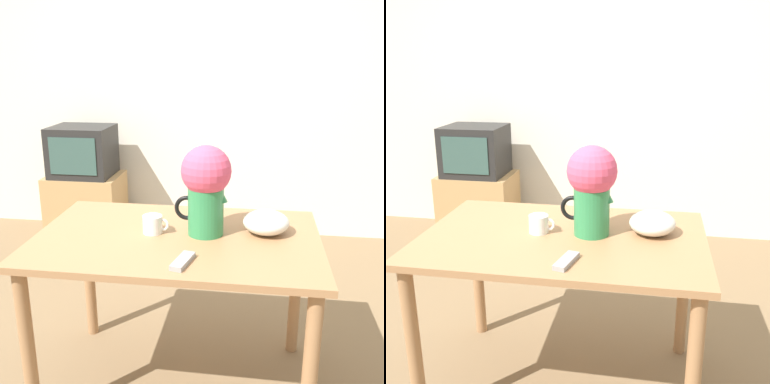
# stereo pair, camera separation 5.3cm
# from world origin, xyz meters

# --- Properties ---
(ground_plane) EXTENTS (12.00, 12.00, 0.00)m
(ground_plane) POSITION_xyz_m (0.00, 0.00, 0.00)
(ground_plane) COLOR #7F6647
(wall_back) EXTENTS (8.00, 0.05, 2.60)m
(wall_back) POSITION_xyz_m (0.00, 2.07, 1.30)
(wall_back) COLOR silver
(wall_back) RESTS_ON ground_plane
(table) EXTENTS (1.26, 0.82, 0.79)m
(table) POSITION_xyz_m (0.22, -0.03, 0.67)
(table) COLOR #A3754C
(table) RESTS_ON ground_plane
(flower_vase) EXTENTS (0.25, 0.22, 0.40)m
(flower_vase) POSITION_xyz_m (0.35, 0.01, 1.02)
(flower_vase) COLOR #2D844C
(flower_vase) RESTS_ON table
(coffee_mug) EXTENTS (0.12, 0.09, 0.08)m
(coffee_mug) POSITION_xyz_m (0.11, -0.01, 0.83)
(coffee_mug) COLOR white
(coffee_mug) RESTS_ON table
(white_bowl) EXTENTS (0.21, 0.21, 0.10)m
(white_bowl) POSITION_xyz_m (0.61, 0.06, 0.84)
(white_bowl) COLOR silver
(white_bowl) RESTS_ON table
(remote_control) EXTENTS (0.08, 0.16, 0.02)m
(remote_control) POSITION_xyz_m (0.29, -0.30, 0.80)
(remote_control) COLOR #999999
(remote_control) RESTS_ON table
(tv_stand) EXTENTS (0.62, 0.45, 0.58)m
(tv_stand) POSITION_xyz_m (-0.89, 1.69, 0.29)
(tv_stand) COLOR tan
(tv_stand) RESTS_ON ground_plane
(tv_set) EXTENTS (0.50, 0.44, 0.42)m
(tv_set) POSITION_xyz_m (-0.89, 1.69, 0.79)
(tv_set) COLOR black
(tv_set) RESTS_ON tv_stand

